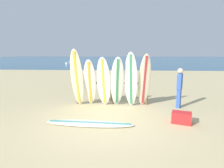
{
  "coord_description": "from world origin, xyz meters",
  "views": [
    {
      "loc": [
        0.6,
        -5.55,
        2.26
      ],
      "look_at": [
        0.09,
        2.65,
        0.85
      ],
      "focal_mm": 29.63,
      "sensor_mm": 36.0,
      "label": 1
    }
  ],
  "objects_px": {
    "beachgoer_standing": "(179,86)",
    "surfboard_leaning_center_left": "(104,82)",
    "surfboard_leaning_left": "(90,83)",
    "surfboard_leaning_center_right": "(131,80)",
    "small_boat_offshore": "(72,63)",
    "surfboard_lying_on_sand": "(89,123)",
    "surfboard_leaning_center": "(117,82)",
    "surfboard_leaning_right": "(144,81)",
    "cooler_box": "(182,118)",
    "surfboard_rack": "(112,88)",
    "surfboard_leaning_far_left": "(77,78)"
  },
  "relations": [
    {
      "from": "surfboard_leaning_right",
      "to": "beachgoer_standing",
      "type": "height_order",
      "value": "surfboard_leaning_right"
    },
    {
      "from": "surfboard_leaning_center_right",
      "to": "beachgoer_standing",
      "type": "xyz_separation_m",
      "value": [
        1.97,
        0.05,
        -0.24
      ]
    },
    {
      "from": "small_boat_offshore",
      "to": "surfboard_rack",
      "type": "bearing_deg",
      "value": -71.25
    },
    {
      "from": "surfboard_leaning_left",
      "to": "beachgoer_standing",
      "type": "bearing_deg",
      "value": -1.49
    },
    {
      "from": "surfboard_leaning_center_left",
      "to": "surfboard_lying_on_sand",
      "type": "bearing_deg",
      "value": -96.59
    },
    {
      "from": "surfboard_leaning_left",
      "to": "small_boat_offshore",
      "type": "xyz_separation_m",
      "value": [
        -8.65,
        28.4,
        -0.74
      ]
    },
    {
      "from": "surfboard_leaning_right",
      "to": "surfboard_leaning_left",
      "type": "bearing_deg",
      "value": 179.33
    },
    {
      "from": "beachgoer_standing",
      "to": "small_boat_offshore",
      "type": "height_order",
      "value": "beachgoer_standing"
    },
    {
      "from": "surfboard_rack",
      "to": "surfboard_leaning_right",
      "type": "height_order",
      "value": "surfboard_leaning_right"
    },
    {
      "from": "surfboard_leaning_left",
      "to": "surfboard_lying_on_sand",
      "type": "height_order",
      "value": "surfboard_leaning_left"
    },
    {
      "from": "surfboard_leaning_center",
      "to": "surfboard_leaning_left",
      "type": "bearing_deg",
      "value": 173.34
    },
    {
      "from": "beachgoer_standing",
      "to": "surfboard_lying_on_sand",
      "type": "bearing_deg",
      "value": -148.92
    },
    {
      "from": "surfboard_leaning_left",
      "to": "surfboard_leaning_right",
      "type": "bearing_deg",
      "value": -0.67
    },
    {
      "from": "surfboard_leaning_center_left",
      "to": "surfboard_leaning_center",
      "type": "xyz_separation_m",
      "value": [
        0.58,
        -0.11,
        0.01
      ]
    },
    {
      "from": "small_boat_offshore",
      "to": "cooler_box",
      "type": "xyz_separation_m",
      "value": [
        11.95,
        -30.21,
        -0.08
      ]
    },
    {
      "from": "surfboard_leaning_center",
      "to": "surfboard_leaning_right",
      "type": "distance_m",
      "value": 1.12
    },
    {
      "from": "surfboard_rack",
      "to": "surfboard_leaning_left",
      "type": "distance_m",
      "value": 0.98
    },
    {
      "from": "surfboard_leaning_left",
      "to": "surfboard_leaning_center_left",
      "type": "relative_size",
      "value": 0.96
    },
    {
      "from": "surfboard_leaning_right",
      "to": "surfboard_leaning_center_right",
      "type": "bearing_deg",
      "value": -167.99
    },
    {
      "from": "surfboard_leaning_far_left",
      "to": "cooler_box",
      "type": "distance_m",
      "value": 4.31
    },
    {
      "from": "beachgoer_standing",
      "to": "surfboard_leaning_center_right",
      "type": "bearing_deg",
      "value": -178.58
    },
    {
      "from": "surfboard_lying_on_sand",
      "to": "surfboard_rack",
      "type": "bearing_deg",
      "value": 76.85
    },
    {
      "from": "surfboard_leaning_center",
      "to": "small_boat_offshore",
      "type": "xyz_separation_m",
      "value": [
        -9.81,
        28.54,
        -0.8
      ]
    },
    {
      "from": "surfboard_leaning_center_right",
      "to": "small_boat_offshore",
      "type": "height_order",
      "value": "surfboard_leaning_center_right"
    },
    {
      "from": "surfboard_leaning_center_left",
      "to": "small_boat_offshore",
      "type": "bearing_deg",
      "value": 108.0
    },
    {
      "from": "surfboard_leaning_left",
      "to": "surfboard_leaning_right",
      "type": "xyz_separation_m",
      "value": [
        2.28,
        -0.03,
        0.12
      ]
    },
    {
      "from": "surfboard_leaning_center_left",
      "to": "surfboard_leaning_center_right",
      "type": "bearing_deg",
      "value": -5.76
    },
    {
      "from": "surfboard_lying_on_sand",
      "to": "small_boat_offshore",
      "type": "xyz_separation_m",
      "value": [
        -9.0,
        30.52,
        0.22
      ]
    },
    {
      "from": "surfboard_rack",
      "to": "surfboard_lying_on_sand",
      "type": "distance_m",
      "value": 2.54
    },
    {
      "from": "surfboard_leaning_left",
      "to": "beachgoer_standing",
      "type": "xyz_separation_m",
      "value": [
        3.7,
        -0.1,
        -0.09
      ]
    },
    {
      "from": "surfboard_leaning_center_left",
      "to": "surfboard_leaning_center",
      "type": "distance_m",
      "value": 0.59
    },
    {
      "from": "surfboard_leaning_center",
      "to": "beachgoer_standing",
      "type": "height_order",
      "value": "surfboard_leaning_center"
    },
    {
      "from": "surfboard_leaning_far_left",
      "to": "small_boat_offshore",
      "type": "relative_size",
      "value": 0.93
    },
    {
      "from": "surfboard_rack",
      "to": "surfboard_leaning_far_left",
      "type": "relative_size",
      "value": 1.31
    },
    {
      "from": "surfboard_rack",
      "to": "surfboard_leaning_center_left",
      "type": "xyz_separation_m",
      "value": [
        -0.31,
        -0.29,
        0.32
      ]
    },
    {
      "from": "surfboard_rack",
      "to": "surfboard_leaning_left",
      "type": "relative_size",
      "value": 1.58
    },
    {
      "from": "surfboard_leaning_center_left",
      "to": "surfboard_leaning_right",
      "type": "relative_size",
      "value": 0.94
    },
    {
      "from": "surfboard_leaning_far_left",
      "to": "small_boat_offshore",
      "type": "xyz_separation_m",
      "value": [
        -8.13,
        28.51,
        -0.95
      ]
    },
    {
      "from": "cooler_box",
      "to": "surfboard_rack",
      "type": "bearing_deg",
      "value": 158.36
    },
    {
      "from": "small_boat_offshore",
      "to": "cooler_box",
      "type": "bearing_deg",
      "value": -68.42
    },
    {
      "from": "surfboard_leaning_left",
      "to": "cooler_box",
      "type": "xyz_separation_m",
      "value": [
        3.3,
        -1.81,
        -0.82
      ]
    },
    {
      "from": "surfboard_leaning_left",
      "to": "surfboard_leaning_center_right",
      "type": "distance_m",
      "value": 1.74
    },
    {
      "from": "surfboard_rack",
      "to": "small_boat_offshore",
      "type": "relative_size",
      "value": 1.21
    },
    {
      "from": "beachgoer_standing",
      "to": "small_boat_offshore",
      "type": "xyz_separation_m",
      "value": [
        -12.34,
        28.5,
        -0.65
      ]
    },
    {
      "from": "surfboard_leaning_left",
      "to": "surfboard_leaning_center",
      "type": "bearing_deg",
      "value": -6.66
    },
    {
      "from": "surfboard_leaning_center_right",
      "to": "cooler_box",
      "type": "relative_size",
      "value": 3.83
    },
    {
      "from": "surfboard_rack",
      "to": "surfboard_leaning_center_left",
      "type": "distance_m",
      "value": 0.54
    },
    {
      "from": "beachgoer_standing",
      "to": "surfboard_leaning_center_left",
      "type": "bearing_deg",
      "value": 178.79
    },
    {
      "from": "surfboard_leaning_center_right",
      "to": "small_boat_offshore",
      "type": "distance_m",
      "value": 30.39
    },
    {
      "from": "cooler_box",
      "to": "surfboard_leaning_right",
      "type": "bearing_deg",
      "value": 138.99
    }
  ]
}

